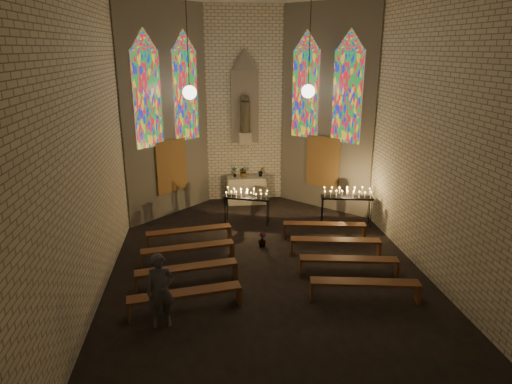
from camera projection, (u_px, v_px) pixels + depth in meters
floor at (266, 270)px, 11.91m from camera, size 12.00×12.00×0.00m
room at (252, 110)px, 13.98m from camera, size 8.22×12.43×7.00m
altar at (246, 190)px, 16.92m from camera, size 1.40×0.60×1.00m
flower_vase_left at (234, 172)px, 16.73m from camera, size 0.22×0.16×0.38m
flower_vase_center at (244, 172)px, 16.72m from camera, size 0.43×0.40×0.41m
flower_vase_right at (261, 171)px, 16.81m from camera, size 0.24×0.21×0.38m
aisle_flower_pot at (262, 240)px, 13.27m from camera, size 0.31×0.31×0.43m
votive_stand_left at (247, 196)px, 14.82m from camera, size 1.54×0.82×1.11m
votive_stand_right at (347, 195)px, 14.61m from camera, size 1.70×0.68×1.21m
pew_left_0 at (189, 232)px, 13.36m from camera, size 2.50×0.75×0.48m
pew_right_0 at (324, 226)px, 13.80m from camera, size 2.50×0.75×0.48m
pew_left_1 at (188, 249)px, 12.22m from camera, size 2.50×0.75×0.48m
pew_right_1 at (335, 242)px, 12.67m from camera, size 2.50×0.75×0.48m
pew_left_2 at (187, 270)px, 11.09m from camera, size 2.50×0.75×0.48m
pew_right_2 at (349, 261)px, 11.53m from camera, size 2.50×0.75×0.48m
pew_left_3 at (185, 295)px, 9.95m from camera, size 2.50×0.75×0.48m
pew_right_3 at (365, 285)px, 10.40m from camera, size 2.50×0.75×0.48m
visitor at (161, 291)px, 9.32m from camera, size 0.64×0.47×1.61m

